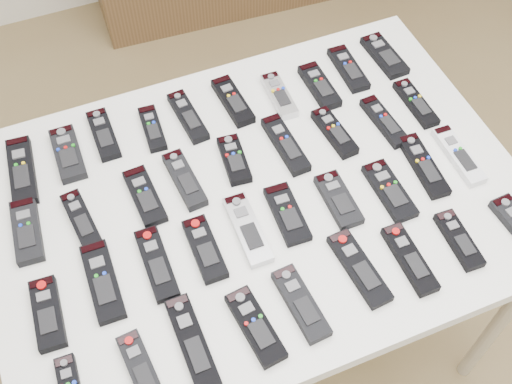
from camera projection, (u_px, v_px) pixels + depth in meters
name	position (u px, v px, depth m)	size (l,w,h in m)	color
ground	(297.00, 358.00, 2.08)	(4.00, 4.00, 0.00)	olive
table	(256.00, 211.00, 1.55)	(1.25, 0.88, 0.78)	white
remote_0	(22.00, 171.00, 1.53)	(0.06, 0.20, 0.02)	black
remote_1	(68.00, 154.00, 1.56)	(0.06, 0.16, 0.02)	black
remote_2	(104.00, 135.00, 1.60)	(0.05, 0.16, 0.02)	black
remote_3	(152.00, 129.00, 1.61)	(0.04, 0.14, 0.02)	black
remote_4	(188.00, 117.00, 1.63)	(0.05, 0.17, 0.02)	black
remote_5	(233.00, 101.00, 1.66)	(0.05, 0.17, 0.02)	black
remote_6	(279.00, 96.00, 1.67)	(0.05, 0.15, 0.02)	#B7B7BC
remote_7	(319.00, 86.00, 1.69)	(0.05, 0.16, 0.02)	black
remote_8	(348.00, 69.00, 1.73)	(0.05, 0.16, 0.02)	black
remote_9	(384.00, 56.00, 1.76)	(0.06, 0.16, 0.02)	black
remote_10	(27.00, 231.00, 1.43)	(0.06, 0.17, 0.02)	black
remote_11	(82.00, 220.00, 1.45)	(0.05, 0.16, 0.02)	black
remote_12	(145.00, 196.00, 1.49)	(0.06, 0.16, 0.02)	black
remote_13	(185.00, 180.00, 1.51)	(0.05, 0.17, 0.02)	black
remote_14	(234.00, 160.00, 1.55)	(0.05, 0.14, 0.02)	black
remote_15	(285.00, 144.00, 1.58)	(0.05, 0.18, 0.02)	black
remote_16	(334.00, 132.00, 1.60)	(0.05, 0.16, 0.02)	black
remote_17	(384.00, 122.00, 1.62)	(0.04, 0.17, 0.02)	black
remote_18	(416.00, 103.00, 1.66)	(0.04, 0.16, 0.02)	black
remote_19	(48.00, 314.00, 1.32)	(0.06, 0.16, 0.02)	black
remote_20	(103.00, 281.00, 1.36)	(0.06, 0.19, 0.02)	black
remote_21	(157.00, 264.00, 1.39)	(0.05, 0.18, 0.02)	black
remote_22	(205.00, 249.00, 1.41)	(0.05, 0.16, 0.02)	black
remote_23	(248.00, 229.00, 1.44)	(0.05, 0.19, 0.02)	#B7B7BC
remote_24	(287.00, 214.00, 1.46)	(0.06, 0.16, 0.02)	black
remote_25	(338.00, 200.00, 1.48)	(0.06, 0.15, 0.02)	black
remote_26	(390.00, 191.00, 1.50)	(0.06, 0.17, 0.02)	black
remote_27	(423.00, 166.00, 1.54)	(0.05, 0.19, 0.02)	black
remote_28	(458.00, 155.00, 1.56)	(0.05, 0.18, 0.02)	silver
remote_30	(141.00, 369.00, 1.25)	(0.05, 0.16, 0.02)	black
remote_31	(193.00, 343.00, 1.28)	(0.05, 0.21, 0.02)	black
remote_32	(255.00, 326.00, 1.30)	(0.06, 0.17, 0.02)	black
remote_33	(301.00, 303.00, 1.33)	(0.05, 0.17, 0.02)	black
remote_34	(359.00, 268.00, 1.38)	(0.05, 0.19, 0.02)	black
remote_35	(410.00, 259.00, 1.39)	(0.05, 0.17, 0.02)	black
remote_36	(459.00, 240.00, 1.42)	(0.05, 0.15, 0.02)	black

